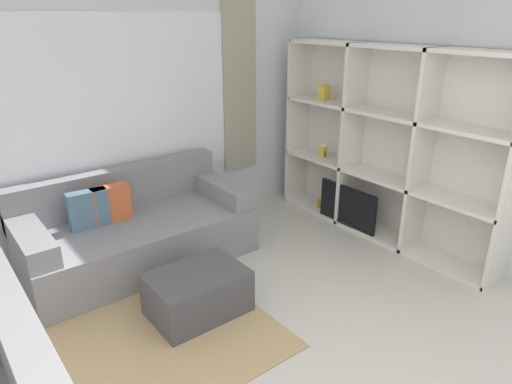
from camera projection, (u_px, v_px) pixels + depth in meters
The scene contains 6 objects.
wall_back at pixel (113, 111), 4.39m from camera, with size 5.90×0.11×2.70m.
wall_right at pixel (411, 109), 4.52m from camera, with size 0.07×4.50×2.70m, color silver.
area_rug at pixel (116, 342), 3.31m from camera, with size 2.16×1.78×0.01m, color tan.
shelving_unit at pixel (385, 147), 4.65m from camera, with size 0.37×2.60×1.96m.
couch_main at pixel (136, 231), 4.31m from camera, with size 2.08×0.99×0.84m.
ottoman at pixel (198, 293), 3.58m from camera, with size 0.74×0.52×0.36m.
Camera 1 is at (-1.59, -0.96, 2.23)m, focal length 32.00 mm.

